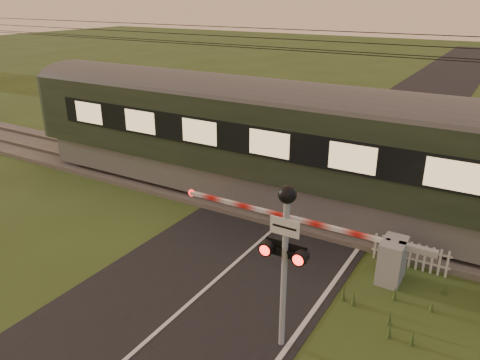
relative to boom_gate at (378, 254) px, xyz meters
The scene contains 7 objects.
ground 5.20m from the boom_gate, 134.19° to the right, with size 160.00×160.00×0.00m, color #34461A.
road 5.36m from the boom_gate, 132.30° to the right, with size 6.00×140.00×0.03m.
track_bed 4.60m from the boom_gate, 142.09° to the left, with size 140.00×3.40×0.39m.
overhead_wires 6.80m from the boom_gate, 142.09° to the left, with size 120.00×0.62×0.62m.
boom_gate is the anchor object (origin of this frame).
crossing_signal 4.31m from the boom_gate, 105.20° to the right, with size 0.96×0.37×3.75m.
picket_fence 1.16m from the boom_gate, 53.30° to the left, with size 2.13×0.07×0.79m.
Camera 1 is at (6.00, -7.50, 7.12)m, focal length 35.00 mm.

